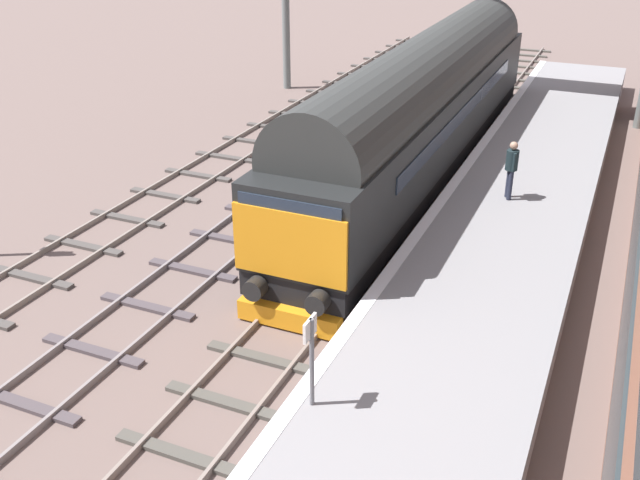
% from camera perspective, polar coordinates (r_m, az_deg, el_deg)
% --- Properties ---
extents(ground_plane, '(140.00, 140.00, 0.00)m').
position_cam_1_polar(ground_plane, '(18.92, 1.93, -1.91)').
color(ground_plane, '#67554F').
rests_on(ground_plane, ground).
extents(track_main, '(2.50, 60.00, 0.15)m').
position_cam_1_polar(track_main, '(18.90, 1.93, -1.76)').
color(track_main, gray).
rests_on(track_main, ground).
extents(track_adjacent_west, '(2.50, 60.00, 0.15)m').
position_cam_1_polar(track_adjacent_west, '(20.25, -7.03, 0.06)').
color(track_adjacent_west, slate).
rests_on(track_adjacent_west, ground).
extents(track_adjacent_far_west, '(2.50, 60.00, 0.15)m').
position_cam_1_polar(track_adjacent_far_west, '(22.11, -14.90, 1.66)').
color(track_adjacent_far_west, gray).
rests_on(track_adjacent_far_west, ground).
extents(station_platform, '(4.00, 44.00, 1.01)m').
position_cam_1_polar(station_platform, '(17.84, 12.75, -2.63)').
color(station_platform, gray).
rests_on(station_platform, ground).
extents(diesel_locomotive, '(2.74, 20.28, 4.68)m').
position_cam_1_polar(diesel_locomotive, '(23.94, 8.12, 10.39)').
color(diesel_locomotive, black).
rests_on(diesel_locomotive, ground).
extents(platform_number_sign, '(0.10, 0.44, 1.68)m').
position_cam_1_polar(platform_number_sign, '(11.91, -0.71, -8.46)').
color(platform_number_sign, slate).
rests_on(platform_number_sign, station_platform).
extents(waiting_passenger, '(0.45, 0.47, 1.64)m').
position_cam_1_polar(waiting_passenger, '(20.64, 14.79, 5.72)').
color(waiting_passenger, '#25293B').
rests_on(waiting_passenger, station_platform).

